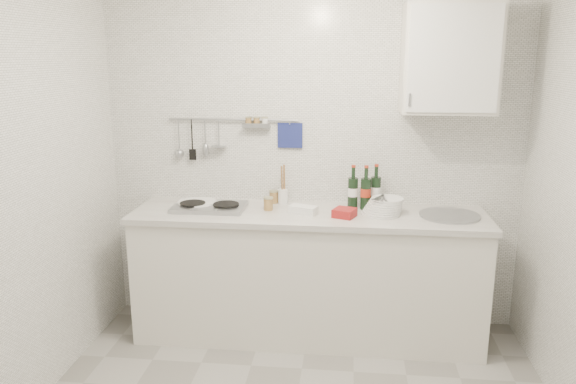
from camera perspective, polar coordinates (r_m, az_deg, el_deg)
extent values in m
cube|color=silver|center=(4.09, 2.46, 3.55)|extent=(3.00, 0.02, 2.50)
cube|color=silver|center=(3.24, -26.93, -0.72)|extent=(0.02, 2.80, 2.50)
cube|color=silver|center=(4.04, 2.04, -8.61)|extent=(2.40, 0.60, 0.88)
cube|color=silver|center=(3.88, 2.10, -2.33)|extent=(2.44, 0.64, 0.04)
cube|color=black|center=(4.22, 2.02, -13.41)|extent=(2.34, 0.52, 0.10)
cube|color=#93969B|center=(3.98, -7.99, -1.52)|extent=(0.50, 0.32, 0.03)
cylinder|color=black|center=(4.01, -9.66, -1.16)|extent=(0.18, 0.18, 0.01)
cylinder|color=black|center=(3.95, -6.31, -1.27)|extent=(0.18, 0.18, 0.01)
cylinder|color=#93969B|center=(3.93, 16.08, -2.30)|extent=(0.40, 0.40, 0.02)
cylinder|color=#93969B|center=(3.94, 16.03, -3.08)|extent=(0.34, 0.34, 0.10)
cylinder|color=#93969B|center=(4.10, -5.63, 7.33)|extent=(0.95, 0.02, 0.02)
cube|color=navy|center=(4.07, 0.21, 5.78)|extent=(0.18, 0.02, 0.18)
cube|color=silver|center=(3.90, 16.06, 12.87)|extent=(0.60, 0.35, 0.70)
cube|color=white|center=(3.72, 16.52, 12.81)|extent=(0.56, 0.01, 0.66)
cylinder|color=#93969B|center=(3.68, 12.25, 9.15)|extent=(0.01, 0.01, 0.08)
cylinder|color=#4B5BAA|center=(4.06, -9.38, -1.40)|extent=(0.29, 0.29, 0.01)
cylinder|color=#4B5BAA|center=(4.06, -9.29, -1.21)|extent=(0.28, 0.28, 0.01)
cylinder|color=#4B5BAA|center=(4.06, -9.20, -1.02)|extent=(0.28, 0.28, 0.01)
cylinder|color=white|center=(3.86, 9.37, -2.18)|extent=(0.26, 0.26, 0.01)
cylinder|color=white|center=(3.86, 9.47, -1.97)|extent=(0.25, 0.25, 0.01)
cylinder|color=white|center=(3.86, 9.57, -1.75)|extent=(0.25, 0.25, 0.01)
cylinder|color=white|center=(3.86, 9.67, -1.54)|extent=(0.24, 0.24, 0.01)
cylinder|color=white|center=(3.87, 9.77, -1.32)|extent=(0.24, 0.24, 0.01)
cylinder|color=white|center=(3.87, 9.87, -1.11)|extent=(0.23, 0.23, 0.01)
cylinder|color=white|center=(3.87, 9.97, -0.89)|extent=(0.22, 0.22, 0.01)
cylinder|color=white|center=(3.87, 10.08, -0.68)|extent=(0.22, 0.22, 0.01)
cube|color=white|center=(3.82, 1.55, -1.83)|extent=(0.21, 0.16, 0.06)
cube|color=#A41220|center=(3.77, 5.76, -2.12)|extent=(0.17, 0.17, 0.06)
cylinder|color=white|center=(4.08, -0.51, -0.47)|extent=(0.07, 0.07, 0.11)
cylinder|color=#996B3D|center=(4.04, -0.39, 1.36)|extent=(0.02, 0.05, 0.21)
cylinder|color=#996B3D|center=(4.06, -0.63, 1.27)|extent=(0.03, 0.04, 0.20)
cylinder|color=olive|center=(4.10, -1.46, -0.55)|extent=(0.06, 0.06, 0.08)
cylinder|color=tan|center=(4.09, -1.46, 0.08)|extent=(0.07, 0.07, 0.01)
cylinder|color=olive|center=(4.03, 8.10, -1.12)|extent=(0.06, 0.06, 0.06)
cylinder|color=tan|center=(4.02, 8.12, -0.64)|extent=(0.06, 0.06, 0.01)
cylinder|color=olive|center=(3.95, 9.61, -1.45)|extent=(0.06, 0.06, 0.06)
cylinder|color=tan|center=(3.94, 9.63, -0.93)|extent=(0.06, 0.06, 0.01)
cylinder|color=olive|center=(3.92, -2.02, -1.26)|extent=(0.06, 0.06, 0.08)
cylinder|color=tan|center=(3.90, -2.02, -0.61)|extent=(0.07, 0.07, 0.01)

